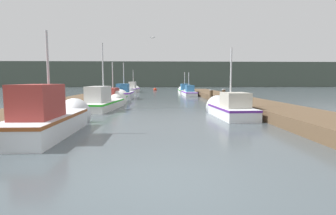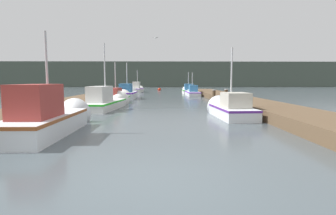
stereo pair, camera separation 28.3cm
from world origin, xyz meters
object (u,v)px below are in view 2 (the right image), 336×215
at_px(fishing_boat_7, 138,89).
at_px(fishing_boat_2, 107,102).
at_px(fishing_boat_4, 127,94).
at_px(fishing_boat_0, 50,117).
at_px(fishing_boat_6, 188,90).
at_px(mooring_piling_1, 226,97).
at_px(seagull_lead, 155,38).
at_px(channel_buoy, 159,90).
at_px(fishing_boat_3, 117,98).
at_px(mooring_piling_2, 214,96).
at_px(fishing_boat_1, 230,108).
at_px(fishing_boat_5, 192,92).
at_px(mooring_piling_0, 193,89).

bearing_deg(fishing_boat_7, fishing_boat_2, -85.99).
bearing_deg(fishing_boat_4, fishing_boat_0, -91.27).
height_order(fishing_boat_0, fishing_boat_6, fishing_boat_0).
bearing_deg(fishing_boat_2, mooring_piling_1, 20.81).
height_order(fishing_boat_2, seagull_lead, seagull_lead).
bearing_deg(channel_buoy, fishing_boat_2, -95.74).
relative_size(fishing_boat_3, channel_buoy, 4.91).
xyz_separation_m(fishing_boat_4, mooring_piling_2, (8.05, -4.24, 0.02)).
xyz_separation_m(fishing_boat_2, fishing_boat_7, (-0.28, 23.29, 0.06)).
bearing_deg(mooring_piling_2, fishing_boat_0, -122.09).
xyz_separation_m(fishing_boat_3, mooring_piling_2, (8.31, 0.35, 0.15)).
bearing_deg(mooring_piling_2, seagull_lead, 151.49).
distance_m(fishing_boat_3, fishing_boat_6, 16.26).
relative_size(fishing_boat_1, fishing_boat_4, 0.85).
height_order(fishing_boat_3, fishing_boat_4, fishing_boat_4).
distance_m(fishing_boat_0, fishing_boat_3, 12.97).
height_order(fishing_boat_3, fishing_boat_5, fishing_boat_3).
relative_size(fishing_boat_6, mooring_piling_1, 4.38).
relative_size(mooring_piling_0, mooring_piling_1, 0.83).
xyz_separation_m(fishing_boat_1, mooring_piling_0, (1.15, 26.83, 0.08)).
bearing_deg(fishing_boat_2, fishing_boat_0, -85.61).
distance_m(fishing_boat_2, fishing_boat_5, 16.37).
bearing_deg(fishing_boat_3, mooring_piling_2, 6.68).
height_order(fishing_boat_1, fishing_boat_5, fishing_boat_1).
height_order(fishing_boat_3, seagull_lead, seagull_lead).
height_order(mooring_piling_2, seagull_lead, seagull_lead).
distance_m(fishing_boat_0, mooring_piling_2, 15.73).
relative_size(mooring_piling_0, seagull_lead, 1.80).
relative_size(fishing_boat_1, mooring_piling_0, 4.47).
height_order(fishing_boat_1, mooring_piling_1, fishing_boat_1).
distance_m(fishing_boat_3, fishing_boat_7, 18.63).
distance_m(fishing_boat_7, mooring_piling_2, 20.11).
xyz_separation_m(fishing_boat_7, mooring_piling_1, (8.79, -21.04, 0.10)).
bearing_deg(channel_buoy, mooring_piling_2, -78.35).
relative_size(fishing_boat_3, mooring_piling_2, 5.19).
bearing_deg(fishing_boat_5, fishing_boat_1, -90.83).
xyz_separation_m(fishing_boat_5, mooring_piling_2, (0.86, -9.65, 0.15)).
distance_m(fishing_boat_1, mooring_piling_0, 26.85).
distance_m(fishing_boat_5, seagull_lead, 9.76).
height_order(mooring_piling_0, channel_buoy, mooring_piling_0).
height_order(fishing_boat_4, mooring_piling_0, fishing_boat_4).
relative_size(fishing_boat_5, seagull_lead, 11.24).
distance_m(mooring_piling_2, channel_buoy, 25.36).
bearing_deg(fishing_boat_1, fishing_boat_7, 101.71).
relative_size(fishing_boat_7, mooring_piling_1, 4.64).
xyz_separation_m(fishing_boat_7, mooring_piling_0, (8.60, -0.67, 0.00)).
relative_size(mooring_piling_1, seagull_lead, 2.18).
distance_m(fishing_boat_3, seagull_lead, 7.07).
bearing_deg(fishing_boat_2, fishing_boat_1, -24.41).
height_order(fishing_boat_7, seagull_lead, seagull_lead).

